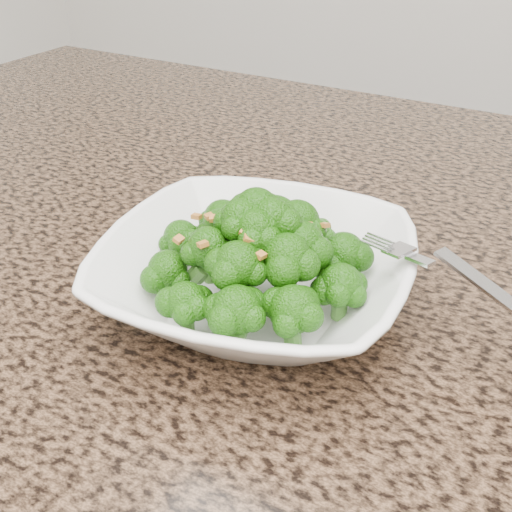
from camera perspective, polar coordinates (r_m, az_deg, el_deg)
The scene contains 5 objects.
granite_counter at distance 0.63m, azimuth 4.91°, elevation -1.15°, with size 1.64×1.04×0.03m, color brown.
bowl at distance 0.53m, azimuth 0.00°, elevation -1.76°, with size 0.25×0.25×0.06m, color white.
broccoli_pile at distance 0.50m, azimuth 0.00°, elevation 4.39°, with size 0.22×0.22×0.06m, color #1E5D0A, non-canonical shape.
garlic_topping at distance 0.48m, azimuth 0.00°, elevation 8.15°, with size 0.13×0.13×0.01m, color #B9742D, non-canonical shape.
fork at distance 0.49m, azimuth 14.79°, elevation -0.48°, with size 0.18×0.03×0.01m, color silver, non-canonical shape.
Camera 1 is at (0.21, -0.18, 1.22)m, focal length 45.00 mm.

